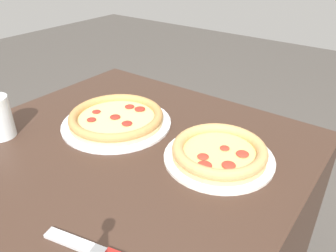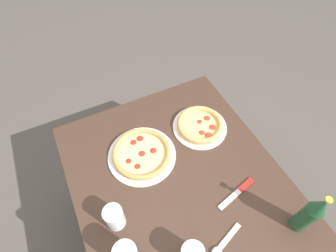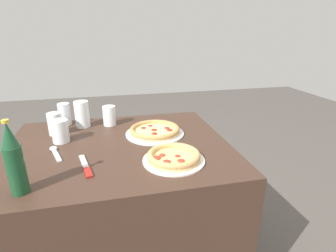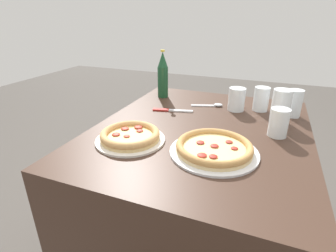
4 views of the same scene
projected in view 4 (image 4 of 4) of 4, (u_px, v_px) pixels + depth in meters
The scene contains 12 objects.
ground_plane at pixel (195, 249), 1.41m from camera, with size 8.00×8.00×0.00m, color #4C4742.
table at pixel (198, 195), 1.26m from camera, with size 1.06×0.87×0.71m.
pizza_salami at pixel (130, 136), 1.00m from camera, with size 0.27×0.27×0.04m.
pizza_pepperoni at pixel (214, 148), 0.91m from camera, with size 0.31×0.31×0.04m.
glass_iced_tea at pixel (261, 100), 1.29m from camera, with size 0.07×0.07×0.12m.
glass_orange_juice at pixel (237, 100), 1.30m from camera, with size 0.08×0.08×0.11m.
glass_mango_juice at pixel (281, 108), 1.15m from camera, with size 0.08×0.08×0.15m.
glass_cola at pixel (294, 104), 1.22m from camera, with size 0.07×0.07×0.13m.
glass_red_wine at pixel (279, 124), 1.03m from camera, with size 0.07×0.07×0.11m.
beer_bottle at pixel (163, 75), 1.48m from camera, with size 0.06×0.06×0.26m.
knife at pixel (171, 110), 1.30m from camera, with size 0.07×0.20×0.01m.
spoon at pixel (212, 105), 1.37m from camera, with size 0.08×0.16×0.02m.
Camera 4 is at (-1.00, -0.24, 1.17)m, focal length 28.00 mm.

